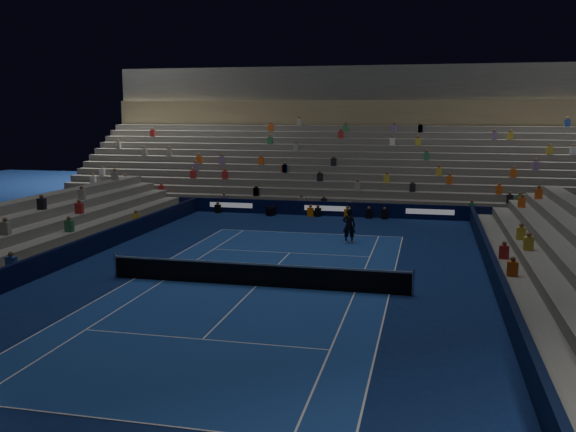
{
  "coord_description": "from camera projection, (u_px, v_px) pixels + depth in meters",
  "views": [
    {
      "loc": [
        6.87,
        -24.48,
        7.17
      ],
      "look_at": [
        0.0,
        6.0,
        2.0
      ],
      "focal_mm": 39.29,
      "sensor_mm": 36.0,
      "label": 1
    }
  ],
  "objects": [
    {
      "name": "tennis_net",
      "position": [
        256.0,
        274.0,
        26.14
      ],
      "size": [
        12.9,
        0.1,
        1.1
      ],
      "color": "#B2B2B7",
      "rests_on": "ground"
    },
    {
      "name": "grandstand_main",
      "position": [
        346.0,
        158.0,
        52.52
      ],
      "size": [
        44.0,
        15.2,
        11.2
      ],
      "color": "#60605B",
      "rests_on": "ground"
    },
    {
      "name": "sponsor_barrier_west",
      "position": [
        48.0,
        262.0,
        28.24
      ],
      "size": [
        0.25,
        37.0,
        1.0
      ],
      "primitive_type": "cube",
      "color": "black",
      "rests_on": "ground"
    },
    {
      "name": "ground",
      "position": [
        256.0,
        286.0,
        26.22
      ],
      "size": [
        90.0,
        90.0,
        0.0
      ],
      "primitive_type": "plane",
      "color": "navy",
      "rests_on": "ground"
    },
    {
      "name": "sponsor_barrier_east",
      "position": [
        501.0,
        289.0,
        24.03
      ],
      "size": [
        0.25,
        37.0,
        1.0
      ],
      "primitive_type": "cube",
      "color": "black",
      "rests_on": "ground"
    },
    {
      "name": "sponsor_barrier_far",
      "position": [
        327.0,
        209.0,
        43.94
      ],
      "size": [
        44.0,
        0.25,
        1.0
      ],
      "primitive_type": "cube",
      "color": "black",
      "rests_on": "ground"
    },
    {
      "name": "court_surface",
      "position": [
        256.0,
        286.0,
        26.22
      ],
      "size": [
        10.97,
        23.77,
        0.01
      ],
      "primitive_type": "cube",
      "color": "navy",
      "rests_on": "ground"
    },
    {
      "name": "tennis_player",
      "position": [
        349.0,
        226.0,
        34.76
      ],
      "size": [
        0.71,
        0.47,
        1.93
      ],
      "primitive_type": "imported",
      "rotation": [
        0.0,
        0.0,
        3.13
      ],
      "color": "black",
      "rests_on": "ground"
    },
    {
      "name": "broadcast_camera",
      "position": [
        271.0,
        211.0,
        44.06
      ],
      "size": [
        0.66,
        1.01,
        0.62
      ],
      "color": "black",
      "rests_on": "ground"
    }
  ]
}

